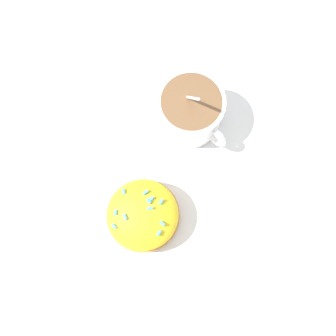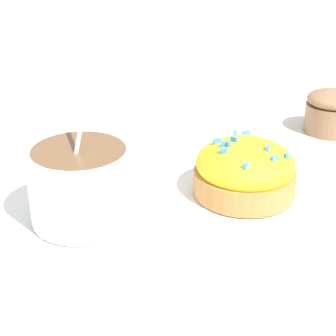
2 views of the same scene
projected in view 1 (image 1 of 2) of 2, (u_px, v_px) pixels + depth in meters
ground_plane at (165, 165)px, 0.56m from camera, size 3.00×3.00×0.00m
paper_napkin at (165, 165)px, 0.56m from camera, size 0.37×0.38×0.00m
coffee_cup at (188, 109)px, 0.54m from camera, size 0.09×0.11×0.11m
frosted_pastry at (143, 215)px, 0.52m from camera, size 0.10×0.10×0.06m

